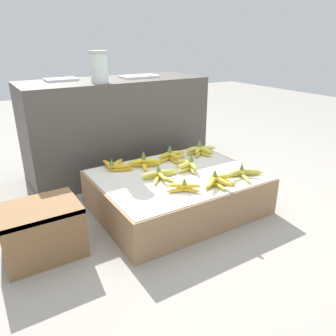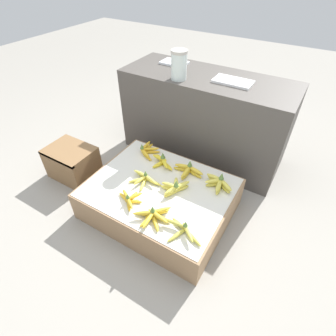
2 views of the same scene
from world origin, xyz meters
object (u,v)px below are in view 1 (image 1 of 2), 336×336
Objects in this scene: banana_bunch_front_midright at (217,180)px; banana_bunch_back_midleft at (144,162)px; wooden_crate at (42,230)px; banana_bunch_front_right at (243,173)px; glass_jar at (99,67)px; banana_bunch_front_midleft at (184,187)px; banana_bunch_middle_midleft at (160,175)px; banana_bunch_back_midright at (171,156)px; banana_bunch_middle_midright at (189,165)px; banana_bunch_back_right at (201,150)px; foam_tray_white at (139,77)px; banana_bunch_back_left at (115,166)px.

banana_bunch_front_midright is 0.53m from banana_bunch_back_midleft.
wooden_crate is 1.62× the size of banana_bunch_front_midright.
glass_jar reaches higher than banana_bunch_front_right.
banana_bunch_middle_midleft reaches higher than banana_bunch_front_midleft.
banana_bunch_back_midright is at bearing 45.53° from banana_bunch_middle_midleft.
wooden_crate is 1.86× the size of banana_bunch_middle_midright.
banana_bunch_back_right is 0.79m from foam_tray_white.
banana_bunch_back_midright is 0.25m from banana_bunch_back_right.
banana_bunch_front_midleft is at bearing -81.65° from glass_jar.
wooden_crate is 2.00× the size of banana_bunch_front_midleft.
banana_bunch_back_right reaches higher than wooden_crate.
banana_bunch_middle_midright is at bearing 49.60° from banana_bunch_front_midleft.
banana_bunch_back_right is at bearing -0.38° from banana_bunch_back_midleft.
foam_tray_white is at bearing 39.79° from wooden_crate.
banana_bunch_back_midright is at bearing 177.06° from banana_bunch_back_right.
banana_bunch_back_midleft is 0.74m from glass_jar.
banana_bunch_back_midleft reaches higher than banana_bunch_back_left.
foam_tray_white is at bearing 70.30° from banana_bunch_middle_midleft.
foam_tray_white is (0.39, 0.15, -0.10)m from glass_jar.
wooden_crate is 1.73× the size of banana_bunch_back_right.
banana_bunch_front_midleft is 0.93× the size of banana_bunch_middle_midright.
banana_bunch_front_midleft is 0.32m from banana_bunch_middle_midright.
banana_bunch_front_right is 0.35m from banana_bunch_middle_midright.
banana_bunch_middle_midright is at bearing 127.68° from banana_bunch_front_right.
banana_bunch_front_midleft is at bearing -81.78° from banana_bunch_middle_midleft.
banana_bunch_back_midright is 0.84× the size of foam_tray_white.
banana_bunch_front_midleft is (0.76, -0.17, 0.13)m from wooden_crate.
glass_jar is (-0.13, 0.87, 0.60)m from banana_bunch_front_midleft.
banana_bunch_back_midright is 1.14× the size of glass_jar.
glass_jar is at bearing 78.35° from banana_bunch_back_left.
banana_bunch_back_right is (0.47, -0.00, 0.00)m from banana_bunch_back_midleft.
wooden_crate is 1.85× the size of banana_bunch_back_left.
banana_bunch_back_midright reaches higher than banana_bunch_front_midleft.
foam_tray_white reaches higher than banana_bunch_middle_midleft.
banana_bunch_back_midleft is at bearing 92.50° from banana_bunch_front_midleft.
banana_bunch_front_midright reaches higher than banana_bunch_front_right.
banana_bunch_front_right reaches higher than banana_bunch_front_midleft.
banana_bunch_back_right is (0.03, 0.47, 0.01)m from banana_bunch_front_right.
banana_bunch_front_midleft is at bearing -104.25° from foam_tray_white.
banana_bunch_front_midleft is 0.69× the size of banana_bunch_front_right.
banana_bunch_back_left is (-0.63, 0.54, 0.00)m from banana_bunch_front_right.
glass_jar reaches higher than wooden_crate.
foam_tray_white is (0.05, 1.06, 0.50)m from banana_bunch_front_midright.
banana_bunch_front_midleft is 0.22m from banana_bunch_front_midright.
banana_bunch_front_midleft is 0.21m from banana_bunch_middle_midleft.
banana_bunch_back_left reaches higher than banana_bunch_front_midleft.
banana_bunch_middle_midleft is at bearing -172.23° from banana_bunch_middle_midright.
banana_bunch_front_right is at bearing 0.44° from banana_bunch_front_midright.
banana_bunch_front_midright is 0.82× the size of foam_tray_white.
banana_bunch_front_midleft reaches higher than wooden_crate.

